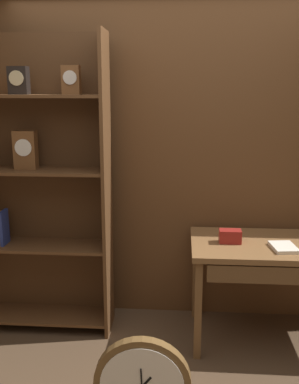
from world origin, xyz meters
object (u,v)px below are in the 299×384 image
object	(u,v)px
open_repair_manual	(284,247)
workbench	(285,256)
bookshelf	(24,188)
toolbox_small	(230,236)

from	to	relation	value
open_repair_manual	workbench	bearing A→B (deg)	63.10
workbench	open_repair_manual	size ratio (longest dim) A/B	6.12
bookshelf	open_repair_manual	world-z (taller)	bookshelf
workbench	toolbox_small	xyz separation A→B (m)	(-0.39, 0.01, 0.13)
bookshelf	open_repair_manual	xyz separation A→B (m)	(1.91, -0.22, -0.34)
workbench	open_repair_manual	xyz separation A→B (m)	(-0.03, -0.10, 0.10)
toolbox_small	open_repair_manual	distance (m)	0.38
bookshelf	workbench	size ratio (longest dim) A/B	1.67
workbench	toolbox_small	size ratio (longest dim) A/B	8.54
bookshelf	workbench	world-z (taller)	bookshelf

